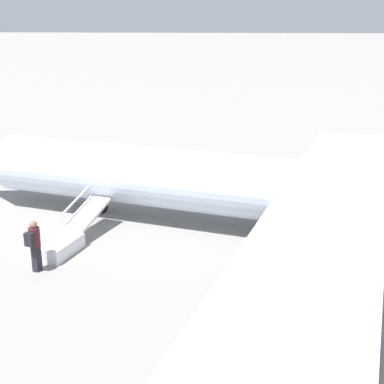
{
  "coord_description": "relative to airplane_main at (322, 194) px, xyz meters",
  "views": [
    {
      "loc": [
        1.94,
        18.74,
        7.86
      ],
      "look_at": [
        3.83,
        -0.19,
        1.66
      ],
      "focal_mm": 50.0,
      "sensor_mm": 36.0,
      "label": 1
    }
  ],
  "objects": [
    {
      "name": "boarding_stairs",
      "position": [
        9.09,
        1.52,
        -1.51
      ],
      "size": [
        1.97,
        4.14,
        1.6
      ],
      "rotation": [
        0.0,
        0.0,
        -1.82
      ],
      "color": "silver",
      "rests_on": "ground"
    },
    {
      "name": "passenger",
      "position": [
        9.43,
        3.3,
        -0.86
      ],
      "size": [
        0.41,
        0.56,
        1.74
      ],
      "rotation": [
        0.0,
        0.0,
        -1.82
      ],
      "color": "#23232D",
      "rests_on": "ground"
    },
    {
      "name": "airplane_main",
      "position": [
        0.0,
        0.0,
        0.0
      ],
      "size": [
        30.39,
        23.64,
        6.26
      ],
      "rotation": [
        0.0,
        0.0,
        -0.25
      ],
      "color": "silver",
      "rests_on": "ground"
    },
    {
      "name": "ground_plane",
      "position": [
        0.88,
        -0.23,
        -1.87
      ],
      "size": [
        600.0,
        600.0,
        0.0
      ],
      "primitive_type": "plane",
      "color": "gray"
    }
  ]
}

